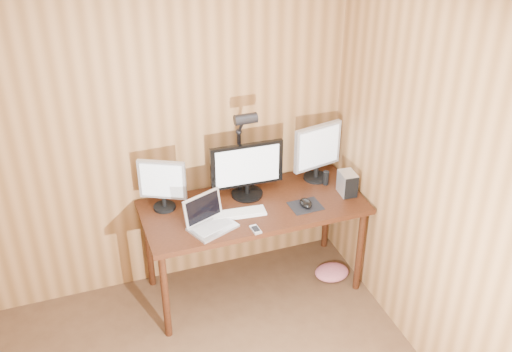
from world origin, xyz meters
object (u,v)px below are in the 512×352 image
mouse (306,203)px  phone (256,229)px  monitor_right (317,151)px  desk (250,214)px  monitor_center (247,169)px  monitor_left (162,184)px  speaker (326,178)px  desk_lamp (243,139)px  laptop (209,219)px  hard_drive (347,183)px  keyboard (238,213)px

mouse → phone: bearing=-160.3°
monitor_right → mouse: size_ratio=3.77×
desk → monitor_center: size_ratio=2.98×
monitor_right → phone: bearing=-155.4°
monitor_left → monitor_center: bearing=24.4°
monitor_center → monitor_left: 0.61m
monitor_left → phone: (0.52, -0.48, -0.20)m
desk → speaker: size_ratio=14.76×
monitor_center → desk_lamp: 0.23m
laptop → mouse: bearing=-22.1°
monitor_center → speaker: size_ratio=4.96×
monitor_left → speaker: (1.23, -0.08, -0.15)m
phone → speaker: 0.81m
laptop → speaker: size_ratio=3.40×
mouse → desk_lamp: size_ratio=0.17×
monitor_center → monitor_right: 0.58m
monitor_center → monitor_right: (0.58, 0.05, 0.03)m
laptop → speaker: laptop is taller
phone → desk_lamp: size_ratio=0.16×
monitor_center → laptop: (-0.38, -0.29, -0.16)m
monitor_right → monitor_center: bearing=173.1°
laptop → hard_drive: (1.08, 0.06, 0.03)m
phone → monitor_center: bearing=73.8°
keyboard → hard_drive: 0.85m
monitor_right → mouse: 0.46m
keyboard → desk_lamp: 0.54m
speaker → keyboard: bearing=-167.3°
desk → mouse: 0.43m
desk_lamp → monitor_right: bearing=-4.6°
desk → keyboard: keyboard is taller
monitor_right → mouse: monitor_right is taller
laptop → keyboard: (0.23, 0.06, -0.04)m
mouse → phone: 0.47m
monitor_right → keyboard: size_ratio=1.13×
desk → laptop: bearing=-150.4°
mouse → hard_drive: (0.36, 0.06, 0.06)m
desk → monitor_center: monitor_center is taller
keyboard → speaker: (0.76, 0.17, 0.04)m
speaker → hard_drive: bearing=-62.8°
monitor_center → laptop: 0.50m
hard_drive → monitor_left: bearing=172.8°
monitor_left → monitor_right: 1.19m
laptop → speaker: bearing=-8.9°
laptop → desk_lamp: 0.64m
monitor_right → phone: monitor_right is taller
keyboard → desk_lamp: size_ratio=0.58×
desk → monitor_left: size_ratio=4.19×
desk → hard_drive: bearing=-12.4°
mouse → hard_drive: hard_drive is taller
keyboard → monitor_left: bearing=157.1°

